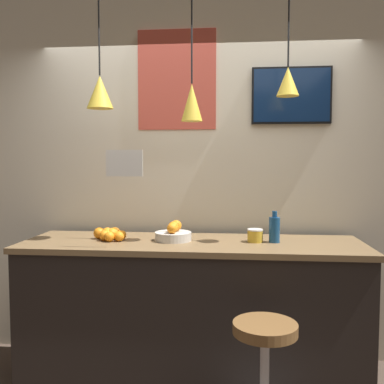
% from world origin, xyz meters
% --- Properties ---
extents(back_wall, '(8.00, 0.06, 2.90)m').
position_xyz_m(back_wall, '(0.00, 1.18, 1.45)').
color(back_wall, beige).
rests_on(back_wall, ground_plane).
extents(service_counter, '(2.39, 0.72, 1.01)m').
position_xyz_m(service_counter, '(0.00, 0.71, 0.51)').
color(service_counter, black).
rests_on(service_counter, ground_plane).
extents(bar_stool, '(0.46, 0.46, 0.71)m').
position_xyz_m(bar_stool, '(0.46, 0.00, 0.44)').
color(bar_stool, '#B7B7BC').
rests_on(bar_stool, ground_plane).
extents(fruit_bowl, '(0.26, 0.26, 0.14)m').
position_xyz_m(fruit_bowl, '(-0.14, 0.72, 1.06)').
color(fruit_bowl, beige).
rests_on(fruit_bowl, service_counter).
extents(orange_pile, '(0.25, 0.25, 0.09)m').
position_xyz_m(orange_pile, '(-0.60, 0.72, 1.05)').
color(orange_pile, orange).
rests_on(orange_pile, service_counter).
extents(juice_bottle, '(0.08, 0.08, 0.22)m').
position_xyz_m(juice_bottle, '(0.57, 0.72, 1.11)').
color(juice_bottle, navy).
rests_on(juice_bottle, service_counter).
extents(spread_jar, '(0.11, 0.11, 0.09)m').
position_xyz_m(spread_jar, '(0.44, 0.72, 1.06)').
color(spread_jar, gold).
rests_on(spread_jar, service_counter).
extents(pendant_lamp_left, '(0.19, 0.19, 0.86)m').
position_xyz_m(pendant_lamp_left, '(-0.65, 0.69, 2.06)').
color(pendant_lamp_left, black).
extents(pendant_lamp_middle, '(0.15, 0.15, 0.95)m').
position_xyz_m(pendant_lamp_middle, '(0.00, 0.69, 1.99)').
color(pendant_lamp_middle, black).
extents(pendant_lamp_right, '(0.15, 0.15, 0.79)m').
position_xyz_m(pendant_lamp_right, '(0.65, 0.69, 2.12)').
color(pendant_lamp_right, black).
extents(mounted_tv, '(0.61, 0.04, 0.43)m').
position_xyz_m(mounted_tv, '(0.73, 1.12, 2.08)').
color(mounted_tv, black).
extents(hanging_menu_board, '(0.24, 0.01, 0.17)m').
position_xyz_m(hanging_menu_board, '(-0.41, 0.42, 1.56)').
color(hanging_menu_board, white).
extents(wall_poster, '(0.62, 0.01, 0.78)m').
position_xyz_m(wall_poster, '(-0.16, 1.14, 2.22)').
color(wall_poster, '#C64C3D').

